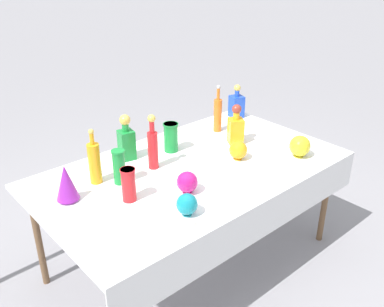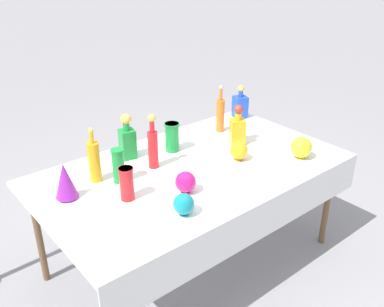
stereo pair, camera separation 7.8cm
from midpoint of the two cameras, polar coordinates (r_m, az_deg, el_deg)
ground_plane at (r=3.21m, az=-0.72°, el=-13.89°), size 40.00×40.00×0.00m
display_table at (r=2.79m, az=-0.40°, el=-2.94°), size 2.00×1.16×0.76m
tall_bottle_0 at (r=2.63m, az=-13.71°, el=-1.11°), size 0.07×0.07×0.35m
tall_bottle_1 at (r=3.28m, az=2.77°, el=5.29°), size 0.06×0.06×0.37m
tall_bottle_2 at (r=2.73m, az=-6.07°, el=1.00°), size 0.07×0.07×0.37m
square_decanter_0 at (r=3.59m, az=5.33°, el=6.50°), size 0.13×0.13×0.28m
square_decanter_1 at (r=2.88m, az=-9.51°, el=1.76°), size 0.11×0.11×0.32m
square_decanter_2 at (r=3.10m, az=5.14°, el=3.50°), size 0.14×0.14×0.29m
slender_vase_0 at (r=2.42m, az=-9.38°, el=-4.01°), size 0.09×0.09×0.20m
slender_vase_1 at (r=2.97m, az=-3.59°, el=2.27°), size 0.11×0.11×0.21m
slender_vase_2 at (r=2.60m, az=-10.56°, el=-1.65°), size 0.08×0.08×0.22m
fluted_vase_0 at (r=2.50m, az=-17.30°, el=-3.73°), size 0.13×0.13×0.22m
round_bowl_0 at (r=2.87m, az=5.40°, el=0.47°), size 0.12×0.12×0.13m
round_bowl_1 at (r=2.97m, az=13.45°, el=0.97°), size 0.14×0.14×0.15m
round_bowl_2 at (r=2.29m, az=-1.67°, el=-6.78°), size 0.12×0.12×0.13m
round_bowl_3 at (r=2.48m, az=-1.54°, el=-3.83°), size 0.12×0.12×0.13m
price_tag_left at (r=2.20m, az=-0.72°, el=-9.71°), size 0.06×0.02×0.04m
price_tag_center at (r=2.47m, az=6.40°, el=-5.42°), size 0.06×0.03×0.04m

